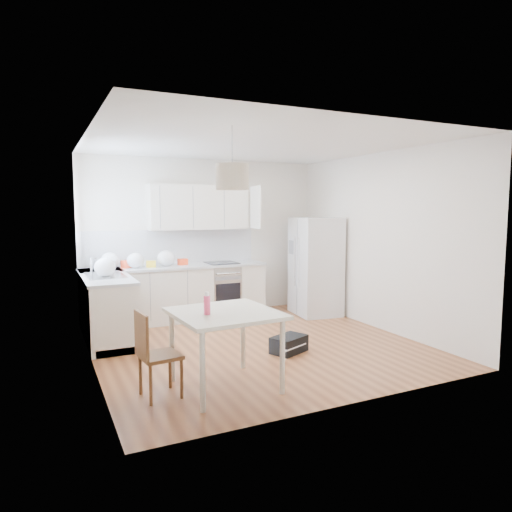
{
  "coord_description": "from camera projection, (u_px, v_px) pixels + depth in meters",
  "views": [
    {
      "loc": [
        -2.61,
        -5.48,
        1.86
      ],
      "look_at": [
        0.19,
        0.4,
        1.17
      ],
      "focal_mm": 32.0,
      "sensor_mm": 36.0,
      "label": 1
    }
  ],
  "objects": [
    {
      "name": "floor",
      "position": [
        256.0,
        345.0,
        6.24
      ],
      "size": [
        4.2,
        4.2,
        0.0
      ],
      "primitive_type": "plane",
      "color": "brown",
      "rests_on": "ground"
    },
    {
      "name": "ceiling",
      "position": [
        256.0,
        144.0,
        5.95
      ],
      "size": [
        4.2,
        4.2,
        0.0
      ],
      "primitive_type": "plane",
      "rotation": [
        3.14,
        0.0,
        0.0
      ],
      "color": "white",
      "rests_on": "wall_back"
    },
    {
      "name": "wall_back",
      "position": [
        204.0,
        237.0,
        7.98
      ],
      "size": [
        4.2,
        0.0,
        4.2
      ],
      "primitive_type": "plane",
      "rotation": [
        1.57,
        0.0,
        0.0
      ],
      "color": "white",
      "rests_on": "floor"
    },
    {
      "name": "wall_left",
      "position": [
        90.0,
        253.0,
        5.2
      ],
      "size": [
        0.0,
        4.2,
        4.2
      ],
      "primitive_type": "plane",
      "rotation": [
        1.57,
        0.0,
        1.57
      ],
      "color": "white",
      "rests_on": "floor"
    },
    {
      "name": "wall_right",
      "position": [
        379.0,
        242.0,
        6.99
      ],
      "size": [
        0.0,
        4.2,
        4.2
      ],
      "primitive_type": "plane",
      "rotation": [
        1.57,
        0.0,
        -1.57
      ],
      "color": "white",
      "rests_on": "floor"
    },
    {
      "name": "window_glassblock",
      "position": [
        81.0,
        216.0,
        6.19
      ],
      "size": [
        0.02,
        1.0,
        1.0
      ],
      "primitive_type": "cube",
      "color": "#BFE0F9",
      "rests_on": "wall_left"
    },
    {
      "name": "cabinets_back",
      "position": [
        177.0,
        294.0,
        7.55
      ],
      "size": [
        3.0,
        0.6,
        0.88
      ],
      "primitive_type": "cube",
      "color": "silver",
      "rests_on": "floor"
    },
    {
      "name": "cabinets_left",
      "position": [
        106.0,
        308.0,
        6.5
      ],
      "size": [
        0.6,
        1.8,
        0.88
      ],
      "primitive_type": "cube",
      "color": "silver",
      "rests_on": "floor"
    },
    {
      "name": "counter_back",
      "position": [
        176.0,
        267.0,
        7.5
      ],
      "size": [
        3.02,
        0.64,
        0.04
      ],
      "primitive_type": "cube",
      "color": "#AFB2B4",
      "rests_on": "cabinets_back"
    },
    {
      "name": "counter_left",
      "position": [
        105.0,
        276.0,
        6.45
      ],
      "size": [
        0.64,
        1.82,
        0.04
      ],
      "primitive_type": "cube",
      "color": "#AFB2B4",
      "rests_on": "cabinets_left"
    },
    {
      "name": "backsplash_back",
      "position": [
        171.0,
        247.0,
        7.73
      ],
      "size": [
        3.0,
        0.01,
        0.58
      ],
      "primitive_type": "cube",
      "color": "white",
      "rests_on": "wall_back"
    },
    {
      "name": "backsplash_left",
      "position": [
        82.0,
        255.0,
        6.29
      ],
      "size": [
        0.01,
        1.8,
        0.58
      ],
      "primitive_type": "cube",
      "color": "white",
      "rests_on": "wall_left"
    },
    {
      "name": "upper_cabinets",
      "position": [
        199.0,
        207.0,
        7.72
      ],
      "size": [
        1.7,
        0.32,
        0.75
      ],
      "primitive_type": "cube",
      "color": "silver",
      "rests_on": "wall_back"
    },
    {
      "name": "range_oven",
      "position": [
        222.0,
        291.0,
        7.89
      ],
      "size": [
        0.5,
        0.61,
        0.88
      ],
      "primitive_type": null,
      "color": "#B5B8BA",
      "rests_on": "floor"
    },
    {
      "name": "sink",
      "position": [
        105.0,
        276.0,
        6.4
      ],
      "size": [
        0.5,
        0.8,
        0.16
      ],
      "primitive_type": null,
      "color": "#B5B8BA",
      "rests_on": "counter_left"
    },
    {
      "name": "refrigerator",
      "position": [
        316.0,
        266.0,
        8.0
      ],
      "size": [
        0.91,
        0.93,
        1.7
      ],
      "primitive_type": null,
      "rotation": [
        0.0,
        0.0,
        -0.11
      ],
      "color": "silver",
      "rests_on": "floor"
    },
    {
      "name": "dining_table",
      "position": [
        225.0,
        320.0,
        4.68
      ],
      "size": [
        1.08,
        1.08,
        0.8
      ],
      "rotation": [
        0.0,
        0.0,
        0.06
      ],
      "color": "beige",
      "rests_on": "floor"
    },
    {
      "name": "dining_chair",
      "position": [
        160.0,
        354.0,
        4.48
      ],
      "size": [
        0.4,
        0.4,
        0.87
      ],
      "primitive_type": null,
      "rotation": [
        0.0,
        0.0,
        0.11
      ],
      "color": "#4E3017",
      "rests_on": "floor"
    },
    {
      "name": "drink_bottle",
      "position": [
        207.0,
        303.0,
        4.53
      ],
      "size": [
        0.07,
        0.07,
        0.23
      ],
      "primitive_type": "cylinder",
      "rotation": [
        0.0,
        0.0,
        -0.11
      ],
      "color": "#E23E68",
      "rests_on": "dining_table"
    },
    {
      "name": "gym_bag",
      "position": [
        289.0,
        344.0,
        5.9
      ],
      "size": [
        0.54,
        0.46,
        0.21
      ],
      "primitive_type": "cube",
      "rotation": [
        0.0,
        0.0,
        0.4
      ],
      "color": "black",
      "rests_on": "floor"
    },
    {
      "name": "pendant_lamp",
      "position": [
        232.0,
        177.0,
        4.69
      ],
      "size": [
        0.38,
        0.38,
        0.26
      ],
      "primitive_type": "cylinder",
      "rotation": [
        0.0,
        0.0,
        -0.14
      ],
      "color": "#BEAC92",
      "rests_on": "ceiling"
    },
    {
      "name": "grocery_bag_a",
      "position": [
        110.0,
        261.0,
        7.06
      ],
      "size": [
        0.29,
        0.24,
        0.26
      ],
      "primitive_type": "ellipsoid",
      "color": "white",
      "rests_on": "counter_back"
    },
    {
      "name": "grocery_bag_b",
      "position": [
        136.0,
        260.0,
        7.17
      ],
      "size": [
        0.27,
        0.23,
        0.24
      ],
      "primitive_type": "ellipsoid",
      "color": "white",
      "rests_on": "counter_back"
    },
    {
      "name": "grocery_bag_c",
      "position": [
        166.0,
        258.0,
        7.41
      ],
      "size": [
        0.29,
        0.24,
        0.26
      ],
      "primitive_type": "ellipsoid",
      "color": "white",
      "rests_on": "counter_back"
    },
    {
      "name": "grocery_bag_d",
      "position": [
        107.0,
        267.0,
        6.6
      ],
      "size": [
        0.21,
        0.18,
        0.19
      ],
      "primitive_type": "ellipsoid",
      "color": "white",
      "rests_on": "counter_back"
    },
    {
      "name": "grocery_bag_e",
      "position": [
        105.0,
        267.0,
        6.28
      ],
      "size": [
        0.29,
        0.24,
        0.26
      ],
      "primitive_type": "ellipsoid",
      "color": "white",
      "rests_on": "counter_left"
    },
    {
      "name": "snack_orange",
      "position": [
        183.0,
        262.0,
        7.56
      ],
      "size": [
        0.17,
        0.12,
        0.11
      ],
      "primitive_type": "cube",
      "rotation": [
        0.0,
        0.0,
        0.18
      ],
      "color": "#F13A15",
      "rests_on": "counter_back"
    },
    {
      "name": "snack_yellow",
      "position": [
        151.0,
        264.0,
        7.28
      ],
      "size": [
        0.17,
        0.13,
        0.1
      ],
      "primitive_type": "cube",
      "rotation": [
        0.0,
        0.0,
        -0.22
      ],
      "color": "yellow",
      "rests_on": "counter_back"
    },
    {
      "name": "snack_red",
      "position": [
        127.0,
        264.0,
        7.2
      ],
      "size": [
        0.21,
        0.18,
        0.12
      ],
      "primitive_type": "cube",
      "rotation": [
        0.0,
        0.0,
        0.52
      ],
      "color": "red",
      "rests_on": "counter_back"
    }
  ]
}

